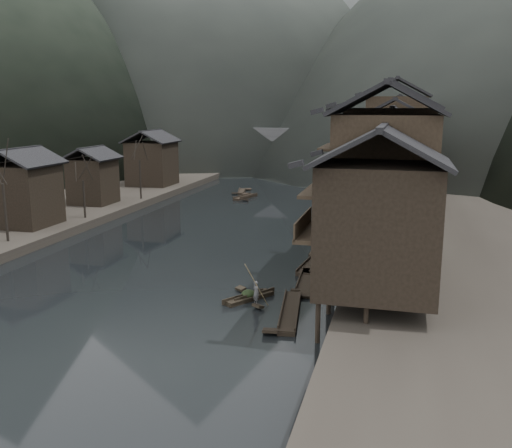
% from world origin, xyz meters
% --- Properties ---
extents(water, '(300.00, 300.00, 0.00)m').
position_xyz_m(water, '(0.00, 0.00, 0.00)').
color(water, black).
rests_on(water, ground).
extents(left_bank, '(40.00, 200.00, 1.20)m').
position_xyz_m(left_bank, '(-35.00, 40.00, 0.60)').
color(left_bank, '#2D2823').
rests_on(left_bank, ground).
extents(stilt_houses, '(9.00, 67.60, 16.97)m').
position_xyz_m(stilt_houses, '(17.29, 19.65, 9.23)').
color(stilt_houses, black).
rests_on(stilt_houses, ground).
extents(left_houses, '(8.10, 53.20, 8.73)m').
position_xyz_m(left_houses, '(-20.50, 20.12, 5.66)').
color(left_houses, black).
rests_on(left_houses, left_bank).
extents(bare_trees, '(3.95, 43.98, 7.90)m').
position_xyz_m(bare_trees, '(-17.00, 8.39, 6.76)').
color(bare_trees, black).
rests_on(bare_trees, left_bank).
extents(moored_sampans, '(3.08, 61.29, 0.47)m').
position_xyz_m(moored_sampans, '(11.91, 20.56, 0.20)').
color(moored_sampans, black).
rests_on(moored_sampans, water).
extents(midriver_boats, '(10.65, 42.93, 0.45)m').
position_xyz_m(midriver_boats, '(-2.97, 53.55, 0.20)').
color(midriver_boats, black).
rests_on(midriver_boats, water).
extents(stone_bridge, '(40.00, 6.00, 9.00)m').
position_xyz_m(stone_bridge, '(-0.00, 72.00, 5.11)').
color(stone_bridge, '#4C4C4F').
rests_on(stone_bridge, ground).
extents(hero_sampan, '(3.12, 4.14, 0.43)m').
position_xyz_m(hero_sampan, '(8.32, -4.25, 0.20)').
color(hero_sampan, black).
rests_on(hero_sampan, water).
extents(cargo_heap, '(0.98, 1.29, 0.59)m').
position_xyz_m(cargo_heap, '(8.21, -4.08, 0.72)').
color(cargo_heap, black).
rests_on(cargo_heap, hero_sampan).
extents(boatman, '(0.72, 0.72, 1.68)m').
position_xyz_m(boatman, '(9.19, -5.55, 1.27)').
color(boatman, '#4E4E50').
rests_on(boatman, hero_sampan).
extents(bamboo_pole, '(1.63, 1.65, 3.93)m').
position_xyz_m(bamboo_pole, '(9.39, -5.55, 4.08)').
color(bamboo_pole, '#8C7A51').
rests_on(bamboo_pole, boatman).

